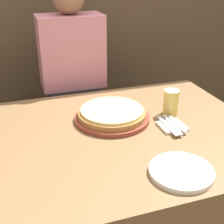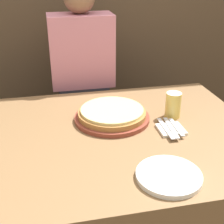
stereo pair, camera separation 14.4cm
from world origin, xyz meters
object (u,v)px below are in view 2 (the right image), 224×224
(fork, at_px, (166,128))
(dinner_knife, at_px, (171,128))
(spoon, at_px, (176,127))
(diner_person, at_px, (83,95))
(beer_glass, at_px, (173,104))
(dinner_plate, at_px, (169,176))
(pizza_on_board, at_px, (112,115))

(fork, height_order, dinner_knife, same)
(spoon, height_order, diner_person, diner_person)
(beer_glass, relative_size, fork, 0.64)
(dinner_plate, distance_m, diner_person, 1.03)
(pizza_on_board, relative_size, fork, 1.84)
(spoon, xyz_separation_m, diner_person, (-0.32, 0.71, -0.11))
(beer_glass, distance_m, dinner_knife, 0.15)
(pizza_on_board, bearing_deg, dinner_knife, -33.92)
(pizza_on_board, height_order, dinner_knife, pizza_on_board)
(dinner_knife, bearing_deg, diner_person, 112.98)
(beer_glass, bearing_deg, fork, -122.67)
(beer_glass, bearing_deg, dinner_knife, -113.96)
(beer_glass, distance_m, fork, 0.16)
(fork, bearing_deg, dinner_knife, 0.00)
(dinner_plate, bearing_deg, beer_glass, 66.79)
(pizza_on_board, bearing_deg, diner_person, 97.10)
(beer_glass, bearing_deg, dinner_plate, -113.21)
(fork, bearing_deg, pizza_on_board, 142.98)
(dinner_plate, bearing_deg, dinner_knife, 67.11)
(pizza_on_board, height_order, beer_glass, beer_glass)
(pizza_on_board, distance_m, dinner_knife, 0.28)
(dinner_knife, bearing_deg, dinner_plate, -112.89)
(spoon, bearing_deg, pizza_on_board, 148.75)
(pizza_on_board, xyz_separation_m, beer_glass, (0.29, -0.03, 0.04))
(dinner_plate, xyz_separation_m, spoon, (0.16, 0.31, 0.01))
(dinner_knife, relative_size, spoon, 1.18)
(pizza_on_board, relative_size, beer_glass, 2.86)
(fork, relative_size, spoon, 1.17)
(diner_person, bearing_deg, pizza_on_board, -82.90)
(dinner_knife, bearing_deg, pizza_on_board, 146.08)
(pizza_on_board, xyz_separation_m, spoon, (0.26, -0.16, -0.01))
(diner_person, bearing_deg, spoon, -65.32)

